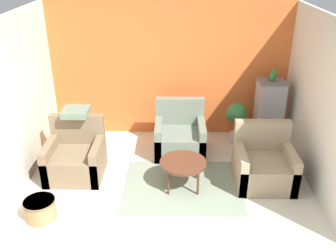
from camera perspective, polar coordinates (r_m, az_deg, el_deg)
The scene contains 14 objects.
ground_plane at distance 4.87m, azimuth -0.31°, elevation -17.68°, with size 20.00×20.00×0.00m, color beige.
wall_back_accent at distance 7.05m, azimuth 0.21°, elevation 8.46°, with size 4.52×0.06×2.52m.
wall_left at distance 6.00m, azimuth -21.86°, elevation 3.41°, with size 0.06×3.16×2.52m.
wall_right at distance 5.94m, azimuth 22.09°, elevation 3.15°, with size 0.06×3.16×2.52m.
area_rug at distance 5.86m, azimuth 2.25°, elevation -9.11°, with size 1.79×1.45×0.01m.
coffee_table at distance 5.64m, azimuth 2.32°, elevation -5.79°, with size 0.70×0.70×0.44m.
armchair_left at distance 6.19m, azimuth -13.88°, elevation -4.79°, with size 0.87×0.83×0.92m.
armchair_right at distance 6.00m, azimuth 14.35°, elevation -5.88°, with size 0.87×0.83×0.92m.
armchair_middle at distance 6.65m, azimuth 1.83°, elevation -1.72°, with size 0.87×0.83×0.92m.
birdcage at distance 7.02m, azimuth 15.03°, elevation 1.86°, with size 0.47×0.47×1.24m.
parrot at distance 6.77m, azimuth 15.71°, elevation 7.44°, with size 0.10×0.18×0.22m.
potted_plant at distance 6.94m, azimuth 10.40°, elevation 1.44°, with size 0.39×0.36×0.81m.
wicker_basket at distance 5.45m, azimuth -18.90°, elevation -11.81°, with size 0.43×0.43×0.28m.
throw_pillow at distance 6.15m, azimuth -13.88°, elevation 2.10°, with size 0.41×0.41×0.10m.
Camera 1 is at (0.08, -3.55, 3.34)m, focal length 40.00 mm.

